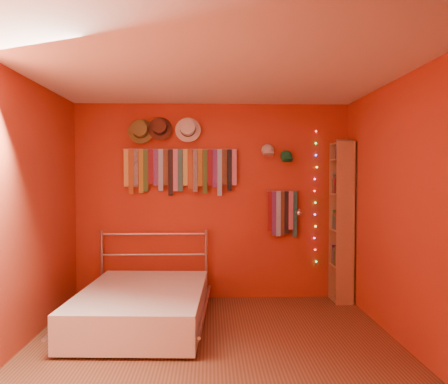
{
  "coord_description": "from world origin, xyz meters",
  "views": [
    {
      "loc": [
        -0.03,
        -3.86,
        1.57
      ],
      "look_at": [
        0.12,
        0.9,
        1.4
      ],
      "focal_mm": 35.0,
      "sensor_mm": 36.0,
      "label": 1
    }
  ],
  "objects": [
    {
      "name": "bookshelf",
      "position": [
        1.66,
        1.53,
        1.02
      ],
      "size": [
        0.25,
        0.34,
        2.0
      ],
      "color": "#9B6C46",
      "rests_on": "ground"
    },
    {
      "name": "fedora_brown",
      "position": [
        -0.66,
        1.65,
        2.18
      ],
      "size": [
        0.3,
        0.16,
        0.3
      ],
      "rotation": [
        1.36,
        0.0,
        0.0
      ],
      "color": "#4D271B",
      "rests_on": "back_wall"
    },
    {
      "name": "small_tie_rack",
      "position": [
        0.9,
        1.69,
        1.12
      ],
      "size": [
        0.4,
        0.03,
        0.59
      ],
      "color": "#BBBBC0",
      "rests_on": "back_wall"
    },
    {
      "name": "cap_white",
      "position": [
        0.7,
        1.7,
        1.9
      ],
      "size": [
        0.17,
        0.21,
        0.17
      ],
      "color": "beige",
      "rests_on": "back_wall"
    },
    {
      "name": "bed",
      "position": [
        -0.74,
        0.71,
        0.21
      ],
      "size": [
        1.43,
        1.88,
        0.89
      ],
      "rotation": [
        0.0,
        0.0,
        -0.05
      ],
      "color": "#BBBBC0",
      "rests_on": "ground"
    },
    {
      "name": "ceiling",
      "position": [
        0.0,
        0.0,
        2.5
      ],
      "size": [
        3.5,
        3.5,
        0.02
      ],
      "primitive_type": "cube",
      "color": "white",
      "rests_on": "back_wall"
    },
    {
      "name": "tie_rack",
      "position": [
        -0.41,
        1.69,
        1.67
      ],
      "size": [
        1.45,
        0.03,
        0.6
      ],
      "color": "#BBBBC0",
      "rests_on": "back_wall"
    },
    {
      "name": "back_wall",
      "position": [
        0.0,
        1.75,
        1.25
      ],
      "size": [
        3.5,
        0.02,
        2.5
      ],
      "primitive_type": "cube",
      "color": "maroon",
      "rests_on": "ground"
    },
    {
      "name": "fairy_lights",
      "position": [
        1.33,
        1.71,
        1.31
      ],
      "size": [
        0.05,
        0.02,
        1.7
      ],
      "color": "#FF3333",
      "rests_on": "back_wall"
    },
    {
      "name": "fedora_olive",
      "position": [
        -0.91,
        1.65,
        2.15
      ],
      "size": [
        0.32,
        0.18,
        0.32
      ],
      "rotation": [
        1.36,
        0.0,
        0.0
      ],
      "color": "brown",
      "rests_on": "back_wall"
    },
    {
      "name": "left_wall",
      "position": [
        -1.75,
        0.0,
        1.25
      ],
      "size": [
        0.02,
        3.5,
        2.5
      ],
      "primitive_type": "cube",
      "color": "maroon",
      "rests_on": "ground"
    },
    {
      "name": "right_wall",
      "position": [
        1.75,
        0.0,
        1.25
      ],
      "size": [
        0.02,
        3.5,
        2.5
      ],
      "primitive_type": "cube",
      "color": "maroon",
      "rests_on": "ground"
    },
    {
      "name": "cap_green",
      "position": [
        0.94,
        1.7,
        1.83
      ],
      "size": [
        0.16,
        0.21,
        0.16
      ],
      "color": "#176735",
      "rests_on": "back_wall"
    },
    {
      "name": "ground",
      "position": [
        0.0,
        0.0,
        0.0
      ],
      "size": [
        3.5,
        3.5,
        0.0
      ],
      "primitive_type": "plane",
      "color": "#58331E",
      "rests_on": "ground"
    },
    {
      "name": "reading_lamp",
      "position": [
        1.07,
        1.51,
        1.12
      ],
      "size": [
        0.07,
        0.31,
        0.09
      ],
      "color": "#BBBBC0",
      "rests_on": "back_wall"
    },
    {
      "name": "fedora_white",
      "position": [
        -0.31,
        1.65,
        2.17
      ],
      "size": [
        0.32,
        0.17,
        0.32
      ],
      "rotation": [
        1.36,
        0.0,
        0.0
      ],
      "color": "silver",
      "rests_on": "back_wall"
    }
  ]
}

